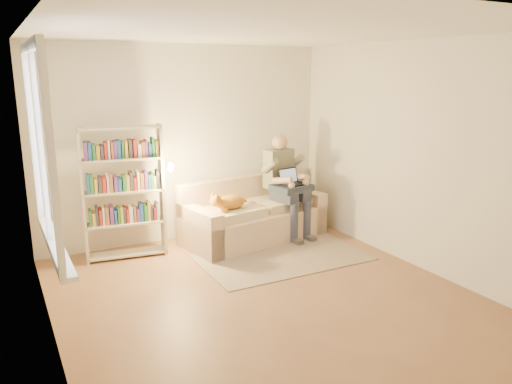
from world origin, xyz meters
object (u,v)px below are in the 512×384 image
person (285,180)px  cat (229,202)px  sofa (252,217)px  laptop (290,180)px  bookshelf (123,186)px

person → cat: bearing=178.4°
sofa → laptop: size_ratio=5.86×
laptop → person: bearing=86.1°
laptop → bookshelf: size_ratio=0.21×
cat → bookshelf: (-1.26, 0.31, 0.28)m
person → laptop: (0.01, -0.13, 0.01)m
cat → laptop: laptop is taller
laptop → bookshelf: bookshelf is taller
laptop → cat: bearing=170.5°
person → bookshelf: size_ratio=0.87×
sofa → person: size_ratio=1.45×
sofa → laptop: laptop is taller
bookshelf → laptop: bearing=-0.7°
person → laptop: 0.13m
sofa → person: person is taller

